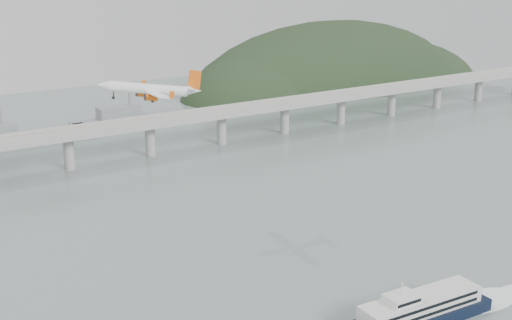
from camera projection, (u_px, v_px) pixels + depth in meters
ground at (341, 293)px, 243.64m from camera, size 900.00×900.00×0.00m
bridge at (116, 132)px, 397.73m from camera, size 800.00×22.00×23.90m
headland at (342, 102)px, 665.66m from camera, size 365.00×155.00×156.00m
ferry at (420, 310)px, 222.68m from camera, size 87.29×18.46×16.45m
airliner at (151, 89)px, 259.86m from camera, size 41.36×37.84×11.33m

